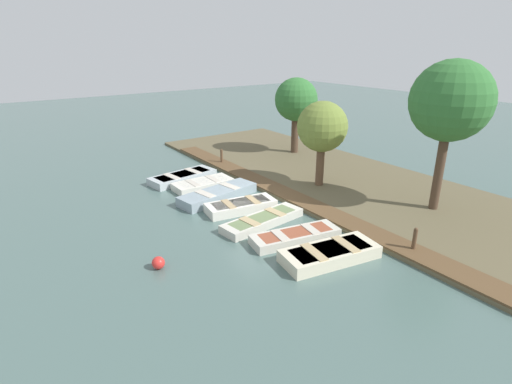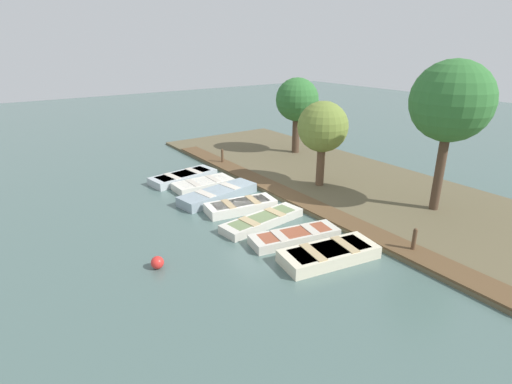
% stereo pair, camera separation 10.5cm
% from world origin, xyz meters
% --- Properties ---
extents(ground_plane, '(80.00, 80.00, 0.00)m').
position_xyz_m(ground_plane, '(0.00, 0.00, 0.00)').
color(ground_plane, '#4C6660').
extents(shore_bank, '(8.00, 24.00, 0.14)m').
position_xyz_m(shore_bank, '(-5.00, 0.00, 0.07)').
color(shore_bank, brown).
rests_on(shore_bank, ground_plane).
extents(dock_walkway, '(1.02, 19.29, 0.21)m').
position_xyz_m(dock_walkway, '(-1.53, 0.00, 0.10)').
color(dock_walkway, brown).
rests_on(dock_walkway, ground_plane).
extents(rowboat_0, '(3.41, 1.69, 0.38)m').
position_xyz_m(rowboat_0, '(1.21, -4.62, 0.19)').
color(rowboat_0, '#B2BCC1').
rests_on(rowboat_0, ground_plane).
extents(rowboat_1, '(2.74, 1.21, 0.35)m').
position_xyz_m(rowboat_1, '(0.87, -3.17, 0.17)').
color(rowboat_1, silver).
rests_on(rowboat_1, ground_plane).
extents(rowboat_2, '(3.73, 1.70, 0.44)m').
position_xyz_m(rowboat_2, '(1.03, -1.53, 0.22)').
color(rowboat_2, '#8C9EA8').
rests_on(rowboat_2, ground_plane).
extents(rowboat_3, '(2.93, 1.49, 0.40)m').
position_xyz_m(rowboat_3, '(0.91, 0.10, 0.20)').
color(rowboat_3, silver).
rests_on(rowboat_3, ground_plane).
extents(rowboat_4, '(3.46, 1.33, 0.33)m').
position_xyz_m(rowboat_4, '(0.95, 1.65, 0.16)').
color(rowboat_4, beige).
rests_on(rowboat_4, ground_plane).
extents(rowboat_5, '(3.24, 1.54, 0.35)m').
position_xyz_m(rowboat_5, '(0.81, 3.34, 0.17)').
color(rowboat_5, beige).
rests_on(rowboat_5, ground_plane).
extents(rowboat_6, '(3.26, 1.76, 0.43)m').
position_xyz_m(rowboat_6, '(0.77, 4.93, 0.21)').
color(rowboat_6, beige).
rests_on(rowboat_6, ground_plane).
extents(mooring_post_near, '(0.13, 0.13, 0.94)m').
position_xyz_m(mooring_post_near, '(-1.65, -5.71, 0.47)').
color(mooring_post_near, brown).
rests_on(mooring_post_near, ground_plane).
extents(mooring_post_far, '(0.13, 0.13, 0.94)m').
position_xyz_m(mooring_post_far, '(-1.65, 6.22, 0.47)').
color(mooring_post_far, brown).
rests_on(mooring_post_far, ground_plane).
extents(buoy, '(0.39, 0.39, 0.39)m').
position_xyz_m(buoy, '(5.33, 2.35, 0.19)').
color(buoy, red).
rests_on(buoy, ground_plane).
extents(park_tree_far_left, '(2.47, 2.47, 4.49)m').
position_xyz_m(park_tree_far_left, '(-6.42, -5.21, 3.20)').
color(park_tree_far_left, '#4C3828').
rests_on(park_tree_far_left, ground_plane).
extents(park_tree_left, '(2.25, 2.25, 3.98)m').
position_xyz_m(park_tree_left, '(-3.57, -0.09, 2.81)').
color(park_tree_left, brown).
rests_on(park_tree_left, ground_plane).
extents(park_tree_center, '(2.97, 2.97, 5.85)m').
position_xyz_m(park_tree_center, '(-5.33, 4.60, 4.32)').
color(park_tree_center, '#4C3828').
rests_on(park_tree_center, ground_plane).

